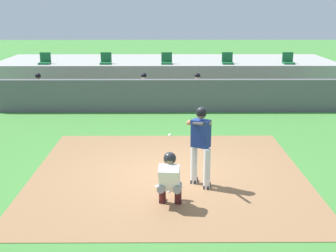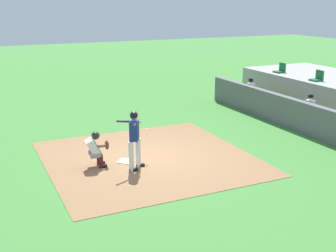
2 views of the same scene
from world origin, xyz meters
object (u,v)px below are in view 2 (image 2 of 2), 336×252
home_plate (125,161)px  batter_at_plate (134,136)px  catcher_crouched (96,148)px  stadium_seat_1 (317,78)px  stadium_seat_0 (280,70)px  dugout_player_0 (248,91)px  dugout_player_1 (307,109)px

home_plate → batter_at_plate: (0.69, 0.08, 1.01)m
catcher_crouched → stadium_seat_1: 11.43m
stadium_seat_1 → stadium_seat_0: bearing=180.0°
dugout_player_0 → stadium_seat_0: 2.22m
stadium_seat_0 → stadium_seat_1: same height
batter_at_plate → stadium_seat_1: 10.64m
batter_at_plate → dugout_player_1: bearing=101.1°
catcher_crouched → dugout_player_1: 9.10m
batter_at_plate → stadium_seat_1: stadium_seat_1 is taller
dugout_player_1 → stadium_seat_1: stadium_seat_1 is taller
dugout_player_1 → stadium_seat_1: (-1.70, 2.03, 0.86)m
batter_at_plate → stadium_seat_0: 11.70m
dugout_player_0 → dugout_player_1: same height
dugout_player_0 → batter_at_plate: bearing=-54.7°
catcher_crouched → dugout_player_0: bearing=119.0°
home_plate → stadium_seat_1: size_ratio=0.92×
catcher_crouched → stadium_seat_0: size_ratio=4.24×
batter_at_plate → stadium_seat_0: (-5.89, 10.10, 0.50)m
stadium_seat_1 → dugout_player_0: bearing=-139.9°
home_plate → dugout_player_1: bearing=96.3°
dugout_player_1 → dugout_player_0: bearing=180.0°
batter_at_plate → dugout_player_1: 8.23m
home_plate → dugout_player_0: (-5.01, 8.14, 0.65)m
catcher_crouched → dugout_player_1: (-0.91, 9.05, 0.06)m
batter_at_plate → dugout_player_1: size_ratio=1.39×
batter_at_plate → catcher_crouched: bearing=-124.5°
dugout_player_1 → stadium_seat_0: bearing=154.7°
dugout_player_1 → catcher_crouched: bearing=-84.3°
dugout_player_0 → stadium_seat_0: stadium_seat_0 is taller
home_plate → catcher_crouched: 1.08m
catcher_crouched → dugout_player_0: 10.35m
stadium_seat_0 → dugout_player_0: bearing=-84.7°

